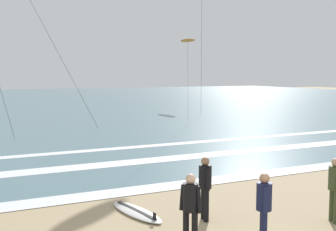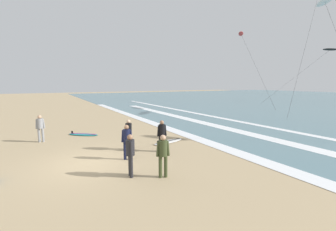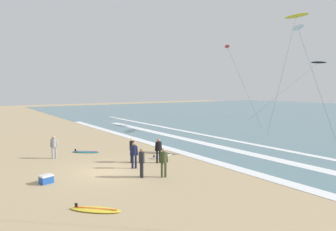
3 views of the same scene
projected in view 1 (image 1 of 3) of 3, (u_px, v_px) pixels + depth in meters
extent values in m
cube|color=slate|center=(19.00, 102.00, 53.22)|extent=(140.00, 90.00, 0.01)
cube|color=white|center=(92.00, 196.00, 12.18)|extent=(50.32, 0.91, 0.01)
cube|color=white|center=(74.00, 168.00, 15.82)|extent=(41.92, 1.04, 0.01)
cube|color=white|center=(60.00, 153.00, 18.74)|extent=(59.34, 0.66, 0.01)
cylinder|color=black|center=(186.00, 229.00, 8.52)|extent=(0.13, 0.13, 0.82)
cylinder|color=black|center=(195.00, 231.00, 8.43)|extent=(0.13, 0.13, 0.82)
cylinder|color=black|center=(190.00, 197.00, 8.40)|extent=(0.32, 0.32, 0.58)
cylinder|color=black|center=(182.00, 197.00, 8.50)|extent=(0.15, 0.16, 0.56)
cylinder|color=black|center=(199.00, 200.00, 8.32)|extent=(0.15, 0.16, 0.56)
sphere|color=#DBB28E|center=(191.00, 179.00, 8.36)|extent=(0.21, 0.21, 0.21)
cylinder|color=#141938|center=(263.00, 227.00, 8.63)|extent=(0.13, 0.13, 0.82)
cylinder|color=#141938|center=(264.00, 231.00, 8.43)|extent=(0.13, 0.13, 0.82)
cylinder|color=#141938|center=(264.00, 196.00, 8.46)|extent=(0.32, 0.32, 0.58)
cylinder|color=#141938|center=(263.00, 195.00, 8.65)|extent=(0.15, 0.16, 0.56)
cylinder|color=#141938|center=(265.00, 200.00, 8.28)|extent=(0.15, 0.16, 0.56)
sphere|color=#9E7051|center=(265.00, 178.00, 8.42)|extent=(0.21, 0.21, 0.21)
cylinder|color=#384223|center=(332.00, 205.00, 10.12)|extent=(0.13, 0.13, 0.82)
cylinder|color=#384223|center=(336.00, 207.00, 9.92)|extent=(0.13, 0.13, 0.82)
cylinder|color=#384223|center=(335.00, 178.00, 9.95)|extent=(0.32, 0.32, 0.58)
cylinder|color=#384223|center=(331.00, 177.00, 10.14)|extent=(0.13, 0.15, 0.56)
sphere|color=tan|center=(336.00, 162.00, 9.91)|extent=(0.21, 0.21, 0.21)
cylinder|color=black|center=(203.00, 203.00, 10.25)|extent=(0.13, 0.13, 0.82)
cylinder|color=black|center=(206.00, 205.00, 10.06)|extent=(0.13, 0.13, 0.82)
cylinder|color=black|center=(205.00, 177.00, 10.09)|extent=(0.32, 0.32, 0.58)
cylinder|color=black|center=(202.00, 176.00, 10.27)|extent=(0.11, 0.15, 0.56)
cylinder|color=black|center=(208.00, 179.00, 9.91)|extent=(0.11, 0.15, 0.56)
sphere|color=#9E7051|center=(205.00, 161.00, 10.05)|extent=(0.21, 0.21, 0.21)
ellipsoid|color=silver|center=(136.00, 212.00, 10.68)|extent=(1.04, 2.18, 0.09)
cube|color=black|center=(136.00, 210.00, 10.68)|extent=(0.48, 1.76, 0.01)
cube|color=black|center=(155.00, 216.00, 10.02)|extent=(0.04, 0.12, 0.16)
cylinder|color=#333333|center=(52.00, 41.00, 26.74)|extent=(5.48, 1.80, 11.49)
ellipsoid|color=orange|center=(188.00, 40.00, 46.11)|extent=(0.86, 3.22, 0.43)
cylinder|color=#333333|center=(188.00, 73.00, 39.67)|extent=(6.33, 12.21, 7.37)
cylinder|color=#333333|center=(202.00, 31.00, 34.69)|extent=(2.35, 4.10, 14.42)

